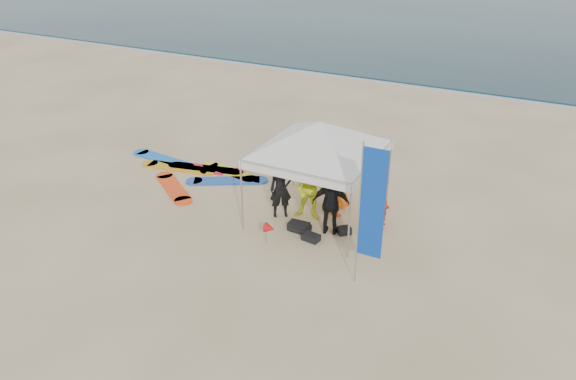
# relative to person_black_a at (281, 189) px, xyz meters

# --- Properties ---
(ground) EXTENTS (120.00, 120.00, 0.00)m
(ground) POSITION_rel_person_black_a_xyz_m (0.46, -3.16, -0.87)
(ground) COLOR beige
(ground) RESTS_ON ground
(shoreline_foam) EXTENTS (160.00, 1.20, 0.01)m
(shoreline_foam) POSITION_rel_person_black_a_xyz_m (0.46, 15.04, -0.86)
(shoreline_foam) COLOR silver
(shoreline_foam) RESTS_ON ground
(person_black_a) EXTENTS (0.75, 0.70, 1.73)m
(person_black_a) POSITION_rel_person_black_a_xyz_m (0.00, 0.00, 0.00)
(person_black_a) COLOR black
(person_black_a) RESTS_ON ground
(person_yellow) EXTENTS (0.98, 0.82, 1.83)m
(person_yellow) POSITION_rel_person_black_a_xyz_m (0.79, 0.26, 0.05)
(person_yellow) COLOR yellow
(person_yellow) RESTS_ON ground
(person_orange_a) EXTENTS (1.18, 1.02, 1.58)m
(person_orange_a) POSITION_rel_person_black_a_xyz_m (1.41, 0.77, -0.08)
(person_orange_a) COLOR #EB5A14
(person_orange_a) RESTS_ON ground
(person_black_b) EXTENTS (1.12, 0.66, 1.79)m
(person_black_b) POSITION_rel_person_black_a_xyz_m (1.65, -0.22, 0.03)
(person_black_b) COLOR black
(person_black_b) RESTS_ON ground
(person_orange_b) EXTENTS (1.03, 0.85, 1.81)m
(person_orange_b) POSITION_rel_person_black_a_xyz_m (1.23, 1.25, 0.04)
(person_orange_b) COLOR orange
(person_orange_b) RESTS_ON ground
(person_seated) EXTENTS (0.36, 0.80, 0.83)m
(person_seated) POSITION_rel_person_black_a_xyz_m (2.80, 0.75, -0.45)
(person_seated) COLOR red
(person_seated) RESTS_ON ground
(canopy_tent) EXTENTS (4.40, 4.40, 3.32)m
(canopy_tent) POSITION_rel_person_black_a_xyz_m (0.96, 0.42, 2.03)
(canopy_tent) COLOR #A5A5A8
(canopy_tent) RESTS_ON ground
(feather_flag) EXTENTS (0.60, 0.04, 3.59)m
(feather_flag) POSITION_rel_person_black_a_xyz_m (3.33, -2.02, 1.25)
(feather_flag) COLOR #A5A5A8
(feather_flag) RESTS_ON ground
(marker_pennant) EXTENTS (0.28, 0.28, 0.64)m
(marker_pennant) POSITION_rel_person_black_a_xyz_m (0.48, -1.52, -0.37)
(marker_pennant) COLOR #A5A5A8
(marker_pennant) RESTS_ON ground
(gear_pile) EXTENTS (1.70, 1.12, 0.22)m
(gear_pile) POSITION_rel_person_black_a_xyz_m (1.13, -0.50, -0.77)
(gear_pile) COLOR black
(gear_pile) RESTS_ON ground
(surfboard_spread) EXTENTS (5.14, 3.02, 0.07)m
(surfboard_spread) POSITION_rel_person_black_a_xyz_m (-3.92, 1.24, -0.83)
(surfboard_spread) COLOR blue
(surfboard_spread) RESTS_ON ground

